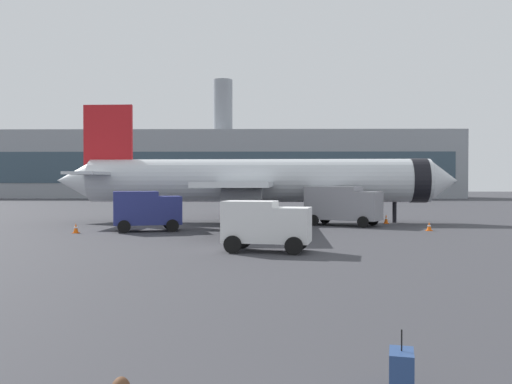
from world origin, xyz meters
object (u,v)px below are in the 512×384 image
(fuel_truck, at_px, (342,204))
(cargo_van, at_px, (266,223))
(rolling_suitcase, at_px, (402,372))
(service_truck, at_px, (146,209))
(safety_cone_far, at_px, (386,219))
(safety_cone_mid, at_px, (429,226))
(airplane_at_gate, at_px, (255,181))
(safety_cone_near, at_px, (76,228))

(fuel_truck, relative_size, cargo_van, 1.36)
(cargo_van, bearing_deg, rolling_suitcase, -83.18)
(service_truck, height_order, safety_cone_far, service_truck)
(rolling_suitcase, bearing_deg, safety_cone_far, 77.87)
(safety_cone_mid, height_order, safety_cone_far, safety_cone_far)
(safety_cone_far, relative_size, rolling_suitcase, 0.73)
(service_truck, bearing_deg, airplane_at_gate, 49.33)
(safety_cone_mid, bearing_deg, service_truck, -178.22)
(cargo_van, bearing_deg, safety_cone_far, 61.43)
(service_truck, xyz_separation_m, rolling_suitcase, (10.88, -30.35, -1.22))
(fuel_truck, bearing_deg, airplane_at_gate, 152.83)
(safety_cone_mid, bearing_deg, safety_cone_far, 103.28)
(fuel_truck, bearing_deg, service_truck, -160.36)
(airplane_at_gate, bearing_deg, safety_cone_far, -7.67)
(airplane_at_gate, relative_size, safety_cone_near, 51.49)
(safety_cone_near, bearing_deg, rolling_suitcase, -61.69)
(airplane_at_gate, distance_m, cargo_van, 20.72)
(safety_cone_near, bearing_deg, cargo_van, -36.94)
(safety_cone_far, bearing_deg, fuel_truck, -151.90)
(service_truck, bearing_deg, safety_cone_mid, 1.78)
(safety_cone_mid, bearing_deg, cargo_van, -134.54)
(airplane_at_gate, distance_m, safety_cone_far, 11.82)
(safety_cone_near, relative_size, rolling_suitcase, 0.63)
(cargo_van, height_order, safety_cone_mid, cargo_van)
(safety_cone_near, height_order, safety_cone_mid, safety_cone_near)
(service_truck, relative_size, safety_cone_far, 6.50)
(fuel_truck, bearing_deg, safety_cone_mid, -39.51)
(airplane_at_gate, xyz_separation_m, cargo_van, (0.88, -20.59, -2.21))
(safety_cone_far, bearing_deg, rolling_suitcase, -102.13)
(service_truck, xyz_separation_m, fuel_truck, (14.95, 5.34, 0.16))
(service_truck, relative_size, cargo_van, 1.11)
(safety_cone_near, bearing_deg, safety_cone_mid, 5.09)
(airplane_at_gate, xyz_separation_m, rolling_suitcase, (3.13, -39.38, -3.27))
(safety_cone_far, height_order, rolling_suitcase, rolling_suitcase)
(safety_cone_mid, bearing_deg, fuel_truck, 140.49)
(safety_cone_mid, bearing_deg, rolling_suitcase, -107.47)
(rolling_suitcase, bearing_deg, service_truck, 109.73)
(service_truck, xyz_separation_m, safety_cone_mid, (20.64, 0.64, -1.29))
(safety_cone_near, distance_m, safety_cone_mid, 25.34)
(cargo_van, relative_size, safety_cone_mid, 7.27)
(airplane_at_gate, relative_size, fuel_truck, 5.56)
(airplane_at_gate, relative_size, safety_cone_far, 44.48)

